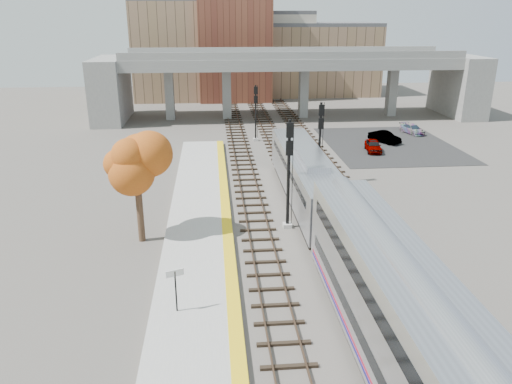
{
  "coord_description": "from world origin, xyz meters",
  "views": [
    {
      "loc": [
        -6.15,
        -26.1,
        14.24
      ],
      "look_at": [
        -3.26,
        6.4,
        2.5
      ],
      "focal_mm": 35.0,
      "sensor_mm": 36.0,
      "label": 1
    }
  ],
  "objects_px": {
    "signal_mast_near": "(289,175)",
    "tree": "(136,166)",
    "coach": "(424,359)",
    "car_c": "(413,129)",
    "signal_mast_mid": "(320,144)",
    "signal_mast_far": "(256,115)",
    "locomotive": "(306,176)",
    "car_b": "(385,137)",
    "car_a": "(373,146)"
  },
  "relations": [
    {
      "from": "locomotive",
      "to": "car_b",
      "type": "distance_m",
      "value": 22.45
    },
    {
      "from": "car_a",
      "to": "tree",
      "type": "bearing_deg",
      "value": -128.79
    },
    {
      "from": "car_c",
      "to": "signal_mast_mid",
      "type": "bearing_deg",
      "value": -145.57
    },
    {
      "from": "signal_mast_near",
      "to": "car_c",
      "type": "height_order",
      "value": "signal_mast_near"
    },
    {
      "from": "car_a",
      "to": "car_c",
      "type": "height_order",
      "value": "car_a"
    },
    {
      "from": "locomotive",
      "to": "coach",
      "type": "xyz_separation_m",
      "value": [
        -0.0,
        -22.61,
        0.52
      ]
    },
    {
      "from": "car_b",
      "to": "locomotive",
      "type": "bearing_deg",
      "value": -156.57
    },
    {
      "from": "tree",
      "to": "car_a",
      "type": "height_order",
      "value": "tree"
    },
    {
      "from": "signal_mast_near",
      "to": "signal_mast_mid",
      "type": "bearing_deg",
      "value": 66.02
    },
    {
      "from": "locomotive",
      "to": "car_c",
      "type": "xyz_separation_m",
      "value": [
        17.72,
        22.66,
        -1.68
      ]
    },
    {
      "from": "signal_mast_mid",
      "to": "tree",
      "type": "relative_size",
      "value": 1.04
    },
    {
      "from": "tree",
      "to": "locomotive",
      "type": "bearing_deg",
      "value": 26.1
    },
    {
      "from": "locomotive",
      "to": "car_c",
      "type": "relative_size",
      "value": 4.92
    },
    {
      "from": "signal_mast_near",
      "to": "coach",
      "type": "bearing_deg",
      "value": -83.32
    },
    {
      "from": "signal_mast_far",
      "to": "tree",
      "type": "relative_size",
      "value": 0.94
    },
    {
      "from": "signal_mast_near",
      "to": "tree",
      "type": "relative_size",
      "value": 1.11
    },
    {
      "from": "car_a",
      "to": "signal_mast_far",
      "type": "bearing_deg",
      "value": 162.25
    },
    {
      "from": "car_a",
      "to": "locomotive",
      "type": "bearing_deg",
      "value": -116.32
    },
    {
      "from": "car_b",
      "to": "car_c",
      "type": "height_order",
      "value": "car_b"
    },
    {
      "from": "coach",
      "to": "signal_mast_mid",
      "type": "distance_m",
      "value": 27.24
    },
    {
      "from": "car_b",
      "to": "signal_mast_near",
      "type": "bearing_deg",
      "value": -154.65
    },
    {
      "from": "signal_mast_near",
      "to": "signal_mast_mid",
      "type": "relative_size",
      "value": 1.07
    },
    {
      "from": "signal_mast_mid",
      "to": "coach",
      "type": "bearing_deg",
      "value": -94.21
    },
    {
      "from": "signal_mast_near",
      "to": "car_a",
      "type": "bearing_deg",
      "value": 57.66
    },
    {
      "from": "tree",
      "to": "car_a",
      "type": "distance_m",
      "value": 30.59
    },
    {
      "from": "coach",
      "to": "car_c",
      "type": "relative_size",
      "value": 6.46
    },
    {
      "from": "coach",
      "to": "signal_mast_far",
      "type": "distance_m",
      "value": 43.37
    },
    {
      "from": "car_c",
      "to": "tree",
      "type": "bearing_deg",
      "value": -150.77
    },
    {
      "from": "locomotive",
      "to": "car_a",
      "type": "relative_size",
      "value": 5.02
    },
    {
      "from": "coach",
      "to": "car_a",
      "type": "relative_size",
      "value": 6.59
    },
    {
      "from": "coach",
      "to": "car_c",
      "type": "distance_m",
      "value": 48.66
    },
    {
      "from": "signal_mast_mid",
      "to": "car_b",
      "type": "bearing_deg",
      "value": 52.34
    },
    {
      "from": "signal_mast_near",
      "to": "locomotive",
      "type": "bearing_deg",
      "value": 65.76
    },
    {
      "from": "coach",
      "to": "tree",
      "type": "relative_size",
      "value": 3.6
    },
    {
      "from": "signal_mast_near",
      "to": "car_a",
      "type": "relative_size",
      "value": 2.03
    },
    {
      "from": "car_a",
      "to": "signal_mast_near",
      "type": "bearing_deg",
      "value": -114.01
    },
    {
      "from": "locomotive",
      "to": "car_a",
      "type": "bearing_deg",
      "value": 55.35
    },
    {
      "from": "locomotive",
      "to": "car_c",
      "type": "bearing_deg",
      "value": 51.96
    },
    {
      "from": "coach",
      "to": "car_b",
      "type": "bearing_deg",
      "value": 72.79
    },
    {
      "from": "signal_mast_mid",
      "to": "tree",
      "type": "bearing_deg",
      "value": -143.32
    },
    {
      "from": "coach",
      "to": "car_c",
      "type": "xyz_separation_m",
      "value": [
        17.72,
        45.26,
        -2.19
      ]
    },
    {
      "from": "signal_mast_mid",
      "to": "signal_mast_far",
      "type": "bearing_deg",
      "value": 104.24
    },
    {
      "from": "tree",
      "to": "car_c",
      "type": "height_order",
      "value": "tree"
    },
    {
      "from": "signal_mast_near",
      "to": "car_b",
      "type": "distance_m",
      "value": 27.63
    },
    {
      "from": "coach",
      "to": "signal_mast_far",
      "type": "xyz_separation_m",
      "value": [
        -2.1,
        43.32,
        0.32
      ]
    },
    {
      "from": "signal_mast_far",
      "to": "car_b",
      "type": "bearing_deg",
      "value": -8.75
    },
    {
      "from": "signal_mast_mid",
      "to": "car_a",
      "type": "height_order",
      "value": "signal_mast_mid"
    },
    {
      "from": "locomotive",
      "to": "signal_mast_mid",
      "type": "bearing_deg",
      "value": 66.28
    },
    {
      "from": "coach",
      "to": "tree",
      "type": "height_order",
      "value": "tree"
    },
    {
      "from": "signal_mast_near",
      "to": "signal_mast_far",
      "type": "distance_m",
      "value": 25.39
    }
  ]
}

